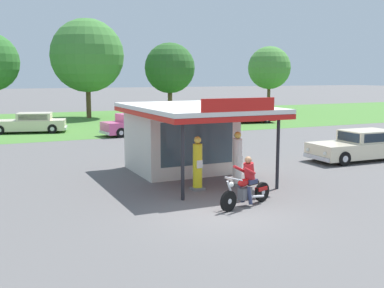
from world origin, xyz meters
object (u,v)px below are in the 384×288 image
(parked_car_back_row_centre_left, at_px, (244,114))
(bystander_standing_back_lot, at_px, (152,129))
(gas_pump_offside, at_px, (237,161))
(parked_car_back_row_right, at_px, (138,125))
(parked_car_back_row_centre_right, at_px, (29,123))
(motorcycle_with_rider, at_px, (247,186))
(featured_classic_sedan, at_px, (361,146))
(gas_pump_nearside, at_px, (198,166))

(parked_car_back_row_centre_left, distance_m, bystander_standing_back_lot, 14.20)
(parked_car_back_row_centre_left, bearing_deg, bystander_standing_back_lot, -144.30)
(gas_pump_offside, xyz_separation_m, parked_car_back_row_centre_left, (12.47, 20.15, -0.20))
(parked_car_back_row_centre_left, bearing_deg, parked_car_back_row_right, -159.84)
(bystander_standing_back_lot, bearing_deg, parked_car_back_row_centre_left, 35.70)
(parked_car_back_row_centre_right, bearing_deg, parked_car_back_row_right, -33.82)
(motorcycle_with_rider, distance_m, parked_car_back_row_centre_right, 23.51)
(featured_classic_sedan, distance_m, bystander_standing_back_lot, 12.13)
(motorcycle_with_rider, distance_m, parked_car_back_row_right, 18.82)
(motorcycle_with_rider, xyz_separation_m, parked_car_back_row_centre_left, (13.62, 22.71, 0.08))
(gas_pump_offside, xyz_separation_m, parked_car_back_row_centre_right, (-5.30, 20.57, -0.26))
(gas_pump_offside, bearing_deg, featured_classic_sedan, 14.68)
(bystander_standing_back_lot, bearing_deg, gas_pump_nearside, -102.26)
(featured_classic_sedan, bearing_deg, gas_pump_offside, -165.32)
(parked_car_back_row_centre_right, height_order, bystander_standing_back_lot, bystander_standing_back_lot)
(parked_car_back_row_centre_left, relative_size, bystander_standing_back_lot, 3.43)
(gas_pump_nearside, bearing_deg, gas_pump_offside, 0.00)
(gas_pump_nearside, height_order, parked_car_back_row_centre_right, gas_pump_nearside)
(gas_pump_nearside, distance_m, parked_car_back_row_centre_right, 20.90)
(motorcycle_with_rider, distance_m, bystander_standing_back_lot, 14.57)
(parked_car_back_row_right, xyz_separation_m, parked_car_back_row_centre_right, (-6.70, 4.49, -0.03))
(gas_pump_offside, relative_size, motorcycle_with_rider, 0.93)
(parked_car_back_row_right, relative_size, parked_car_back_row_centre_left, 0.94)
(motorcycle_with_rider, height_order, parked_car_back_row_right, motorcycle_with_rider)
(bystander_standing_back_lot, bearing_deg, parked_car_back_row_centre_right, 125.60)
(parked_car_back_row_centre_left, height_order, bystander_standing_back_lot, bystander_standing_back_lot)
(gas_pump_nearside, xyz_separation_m, bystander_standing_back_lot, (2.58, 11.86, -0.02))
(gas_pump_nearside, distance_m, featured_classic_sedan, 10.07)
(featured_classic_sedan, bearing_deg, parked_car_back_row_centre_right, 126.23)
(gas_pump_nearside, xyz_separation_m, parked_car_back_row_right, (3.04, 16.08, -0.19))
(featured_classic_sedan, relative_size, parked_car_back_row_right, 1.01)
(motorcycle_with_rider, xyz_separation_m, featured_classic_sedan, (9.35, 4.71, 0.02))
(gas_pump_nearside, bearing_deg, parked_car_back_row_right, 79.29)
(featured_classic_sedan, bearing_deg, parked_car_back_row_right, 116.00)
(gas_pump_offside, distance_m, bystander_standing_back_lot, 11.89)
(parked_car_back_row_right, bearing_deg, bystander_standing_back_lot, -96.28)
(motorcycle_with_rider, bearing_deg, gas_pump_offside, 65.85)
(featured_classic_sedan, distance_m, parked_car_back_row_right, 15.50)
(gas_pump_offside, relative_size, parked_car_back_row_centre_left, 0.36)
(parked_car_back_row_centre_right, distance_m, bystander_standing_back_lot, 10.72)
(gas_pump_offside, distance_m, featured_classic_sedan, 8.48)
(parked_car_back_row_centre_right, relative_size, parked_car_back_row_centre_left, 1.01)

